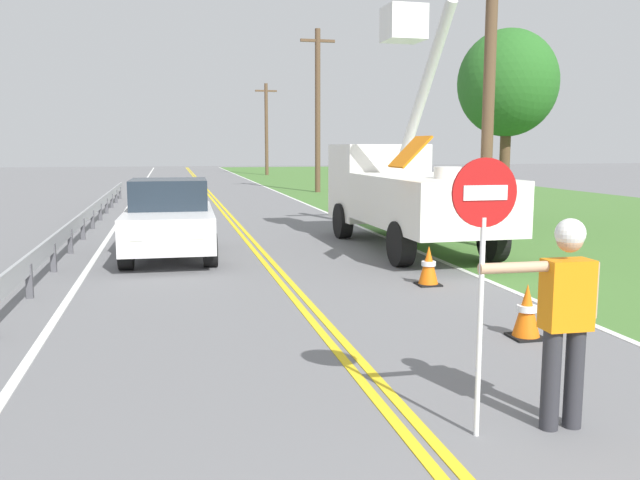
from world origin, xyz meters
The scene contains 16 objects.
grass_verge_right centered at (11.60, 20.00, 0.00)m, with size 16.00×110.00×0.01m, color #477533.
centerline_yellow_left centered at (-0.09, 20.00, 0.01)m, with size 0.11×110.00×0.01m, color yellow.
centerline_yellow_right centered at (0.09, 20.00, 0.01)m, with size 0.11×110.00×0.01m, color yellow.
edge_line_right centered at (3.60, 20.00, 0.01)m, with size 0.12×110.00×0.01m, color silver.
edge_line_left centered at (-3.60, 20.00, 0.01)m, with size 0.12×110.00×0.01m, color silver.
flagger_worker centered at (1.26, 3.65, 1.05)m, with size 1.09×0.25×1.83m.
stop_sign_paddle centered at (0.49, 3.66, 1.71)m, with size 0.56×0.04×2.33m.
utility_bucket_truck centered at (3.54, 13.87, 1.42)m, with size 2.67×6.85×5.68m.
oncoming_sedan_nearest centered at (-1.99, 13.45, 0.83)m, with size 2.01×4.15×1.70m.
utility_pole_near centered at (5.45, 13.43, 4.08)m, with size 1.80×0.28×7.80m.
utility_pole_mid centered at (5.66, 32.83, 4.36)m, with size 1.80×0.28×8.35m.
utility_pole_far centered at (6.04, 53.98, 3.93)m, with size 1.80×0.28×7.51m.
traffic_cone_lead centered at (2.39, 6.16, 0.34)m, with size 0.40×0.40×0.70m.
traffic_cone_mid centered at (2.41, 9.46, 0.34)m, with size 0.40×0.40×0.70m.
guardrail_left_shoulder centered at (-4.20, 15.65, 0.52)m, with size 0.10×32.00×0.71m.
roadside_tree_verge centered at (8.09, 17.43, 4.27)m, with size 3.00×3.00×5.90m.
Camera 1 is at (-1.97, -1.20, 2.42)m, focal length 37.11 mm.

